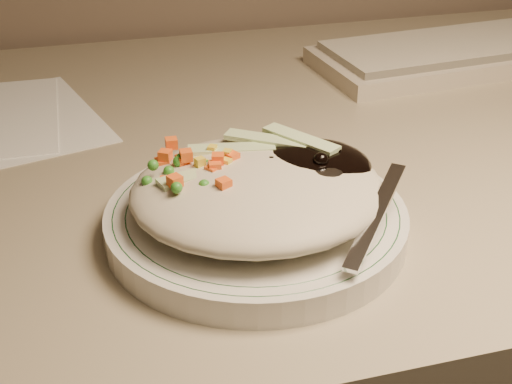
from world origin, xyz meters
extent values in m
cube|color=gray|center=(0.00, 1.38, 0.72)|extent=(1.40, 0.70, 0.04)
cylinder|color=silver|center=(-0.11, 1.20, 0.75)|extent=(0.23, 0.23, 0.02)
torus|color=#144723|center=(-0.11, 1.20, 0.76)|extent=(0.22, 0.22, 0.00)
torus|color=#144723|center=(-0.11, 1.20, 0.76)|extent=(0.20, 0.20, 0.00)
ellipsoid|color=#B9B096|center=(-0.11, 1.19, 0.78)|extent=(0.19, 0.18, 0.04)
ellipsoid|color=black|center=(-0.07, 1.21, 0.79)|extent=(0.10, 0.09, 0.03)
ellipsoid|color=orange|center=(-0.16, 1.21, 0.78)|extent=(0.08, 0.08, 0.02)
sphere|color=black|center=(-0.10, 1.21, 0.79)|extent=(0.01, 0.01, 0.01)
sphere|color=black|center=(-0.07, 1.22, 0.79)|extent=(0.01, 0.01, 0.01)
sphere|color=black|center=(-0.05, 1.21, 0.80)|extent=(0.01, 0.01, 0.01)
sphere|color=black|center=(-0.05, 1.22, 0.79)|extent=(0.01, 0.01, 0.01)
sphere|color=black|center=(-0.06, 1.19, 0.80)|extent=(0.01, 0.01, 0.01)
sphere|color=black|center=(-0.07, 1.21, 0.79)|extent=(0.01, 0.01, 0.01)
sphere|color=black|center=(-0.06, 1.22, 0.79)|extent=(0.01, 0.01, 0.01)
cube|color=#FF5E1C|center=(-0.16, 1.22, 0.80)|extent=(0.01, 0.01, 0.01)
cube|color=#FF5E1C|center=(-0.14, 1.20, 0.79)|extent=(0.01, 0.01, 0.01)
cube|color=#FF5E1C|center=(-0.17, 1.24, 0.80)|extent=(0.01, 0.01, 0.01)
cube|color=#FF5E1C|center=(-0.14, 1.21, 0.80)|extent=(0.01, 0.01, 0.01)
cube|color=#FF5E1C|center=(-0.14, 1.20, 0.80)|extent=(0.01, 0.01, 0.01)
cube|color=#FF5E1C|center=(-0.18, 1.24, 0.79)|extent=(0.01, 0.01, 0.01)
cube|color=#FF5E1C|center=(-0.16, 1.22, 0.80)|extent=(0.01, 0.01, 0.01)
cube|color=#FF5E1C|center=(-0.14, 1.20, 0.80)|extent=(0.01, 0.01, 0.01)
cube|color=#FF5E1C|center=(-0.13, 1.22, 0.80)|extent=(0.01, 0.01, 0.01)
cube|color=#FF5E1C|center=(-0.17, 1.25, 0.80)|extent=(0.01, 0.01, 0.01)
cube|color=#FF5E1C|center=(-0.17, 1.19, 0.80)|extent=(0.01, 0.01, 0.01)
cube|color=#FF5E1C|center=(-0.14, 1.18, 0.80)|extent=(0.01, 0.01, 0.01)
cube|color=#FF5E1C|center=(-0.18, 1.20, 0.79)|extent=(0.01, 0.01, 0.01)
cube|color=#FF5E1C|center=(-0.18, 1.24, 0.79)|extent=(0.01, 0.01, 0.01)
sphere|color=#388C28|center=(-0.14, 1.21, 0.80)|extent=(0.01, 0.01, 0.01)
sphere|color=#388C28|center=(-0.17, 1.18, 0.80)|extent=(0.01, 0.01, 0.01)
sphere|color=#388C28|center=(-0.17, 1.21, 0.80)|extent=(0.01, 0.01, 0.01)
sphere|color=#388C28|center=(-0.19, 1.21, 0.80)|extent=(0.01, 0.01, 0.01)
sphere|color=#388C28|center=(-0.15, 1.22, 0.79)|extent=(0.01, 0.01, 0.01)
sphere|color=#388C28|center=(-0.14, 1.19, 0.79)|extent=(0.01, 0.01, 0.01)
sphere|color=#388C28|center=(-0.16, 1.21, 0.79)|extent=(0.01, 0.01, 0.01)
sphere|color=#388C28|center=(-0.16, 1.19, 0.79)|extent=(0.01, 0.01, 0.01)
sphere|color=#388C28|center=(-0.19, 1.21, 0.79)|extent=(0.01, 0.01, 0.01)
sphere|color=#388C28|center=(-0.16, 1.22, 0.80)|extent=(0.01, 0.01, 0.01)
sphere|color=#388C28|center=(-0.17, 1.22, 0.80)|extent=(0.01, 0.01, 0.01)
sphere|color=#388C28|center=(-0.17, 1.20, 0.79)|extent=(0.01, 0.01, 0.01)
sphere|color=#388C28|center=(-0.15, 1.19, 0.80)|extent=(0.01, 0.01, 0.01)
sphere|color=#388C28|center=(-0.12, 1.24, 0.79)|extent=(0.01, 0.01, 0.01)
cube|color=yellow|center=(-0.15, 1.22, 0.79)|extent=(0.01, 0.01, 0.01)
cube|color=yellow|center=(-0.13, 1.21, 0.80)|extent=(0.01, 0.01, 0.01)
cube|color=yellow|center=(-0.16, 1.22, 0.79)|extent=(0.01, 0.01, 0.01)
cube|color=yellow|center=(-0.15, 1.21, 0.80)|extent=(0.01, 0.01, 0.01)
cube|color=yellow|center=(-0.16, 1.21, 0.79)|extent=(0.01, 0.01, 0.01)
cube|color=yellow|center=(-0.13, 1.22, 0.80)|extent=(0.01, 0.01, 0.01)
cube|color=yellow|center=(-0.14, 1.23, 0.80)|extent=(0.01, 0.01, 0.01)
cube|color=yellow|center=(-0.15, 1.21, 0.79)|extent=(0.01, 0.01, 0.01)
cube|color=#B2D18C|center=(-0.12, 1.23, 0.80)|extent=(0.07, 0.03, 0.00)
cube|color=#B2D18C|center=(-0.09, 1.24, 0.80)|extent=(0.06, 0.05, 0.00)
cube|color=#B2D18C|center=(-0.15, 1.20, 0.80)|extent=(0.07, 0.03, 0.00)
cube|color=#B2D18C|center=(-0.07, 1.23, 0.80)|extent=(0.05, 0.07, 0.00)
cube|color=#B2D18C|center=(-0.11, 1.19, 0.79)|extent=(0.07, 0.04, 0.00)
ellipsoid|color=silver|center=(-0.06, 1.19, 0.79)|extent=(0.06, 0.06, 0.01)
cube|color=silver|center=(-0.04, 1.14, 0.78)|extent=(0.08, 0.09, 0.03)
cube|color=#BBAE9A|center=(0.27, 1.52, 0.75)|extent=(0.43, 0.18, 0.02)
cube|color=beige|center=(0.27, 1.52, 0.77)|extent=(0.40, 0.16, 0.01)
camera|label=1|loc=(-0.24, 0.75, 1.04)|focal=50.00mm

